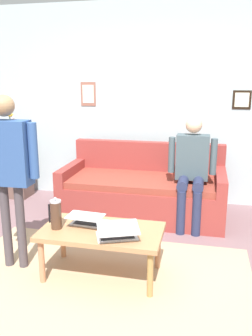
{
  "coord_description": "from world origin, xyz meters",
  "views": [
    {
      "loc": [
        -0.75,
        2.7,
        1.69
      ],
      "look_at": [
        0.03,
        -0.74,
        0.8
      ],
      "focal_mm": 37.77,
      "sensor_mm": 36.0,
      "label": 1
    }
  ],
  "objects": [
    {
      "name": "ground_plane",
      "position": [
        0.0,
        0.0,
        0.0
      ],
      "size": [
        7.68,
        7.68,
        0.0
      ],
      "primitive_type": "plane",
      "color": "#7C5C60"
    },
    {
      "name": "area_rug",
      "position": [
        0.08,
        0.09,
        0.0
      ],
      "size": [
        2.61,
        1.73,
        0.01
      ],
      "primitive_type": "cube",
      "color": "tan",
      "rests_on": "ground_plane"
    },
    {
      "name": "back_wall",
      "position": [
        -0.0,
        -2.2,
        1.35
      ],
      "size": [
        7.04,
        0.11,
        2.7
      ],
      "color": "#ADBFC2",
      "rests_on": "ground_plane"
    },
    {
      "name": "couch",
      "position": [
        -0.02,
        -1.53,
        0.3
      ],
      "size": [
        2.0,
        0.93,
        0.88
      ],
      "color": "maroon",
      "rests_on": "ground_plane"
    },
    {
      "name": "coffee_table",
      "position": [
        0.08,
        -0.01,
        0.38
      ],
      "size": [
        1.05,
        0.58,
        0.43
      ],
      "color": "#B27C4F",
      "rests_on": "ground_plane"
    },
    {
      "name": "laptop_left",
      "position": [
        0.22,
        -0.07,
        0.48
      ],
      "size": [
        0.34,
        0.32,
        0.11
      ],
      "color": "silver",
      "rests_on": "coffee_table"
    },
    {
      "name": "laptop_center",
      "position": [
        -0.09,
        0.13,
        0.48
      ],
      "size": [
        0.41,
        0.39,
        0.14
      ],
      "color": "silver",
      "rests_on": "coffee_table"
    },
    {
      "name": "french_press",
      "position": [
        0.47,
        0.06,
        0.56
      ],
      "size": [
        0.12,
        0.1,
        0.28
      ],
      "color": "#4C3323",
      "rests_on": "coffee_table"
    },
    {
      "name": "side_shelf",
      "position": [
        1.94,
        -1.81,
        0.4
      ],
      "size": [
        0.42,
        0.32,
        0.8
      ],
      "color": "brown",
      "rests_on": "ground_plane"
    },
    {
      "name": "flower_vase",
      "position": [
        1.94,
        -1.81,
        0.97
      ],
      "size": [
        0.1,
        0.1,
        0.43
      ],
      "color": "#445E7A",
      "rests_on": "side_shelf"
    },
    {
      "name": "person_standing",
      "position": [
        0.9,
        0.02,
        1.0
      ],
      "size": [
        0.56,
        0.19,
        1.57
      ],
      "color": "#473F44",
      "rests_on": "ground_plane"
    },
    {
      "name": "person_seated",
      "position": [
        -0.62,
        -1.3,
        0.73
      ],
      "size": [
        0.55,
        0.51,
        1.28
      ],
      "color": "#262C4B",
      "rests_on": "ground_plane"
    }
  ]
}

